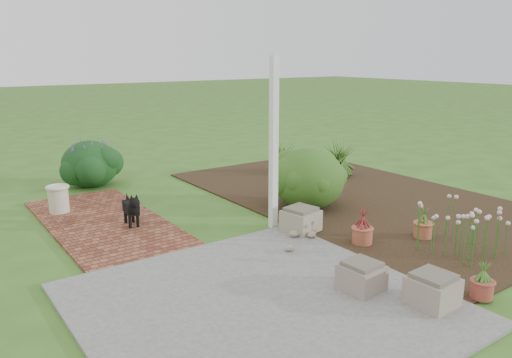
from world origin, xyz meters
TOP-DOWN VIEW (x-y plane):
  - ground at (0.00, 0.00)m, footprint 80.00×80.00m
  - concrete_patio at (-1.25, -1.75)m, footprint 3.50×3.50m
  - brick_path at (-1.70, 1.75)m, footprint 1.60×3.50m
  - garden_bed at (2.50, 0.50)m, footprint 4.00×7.00m
  - veranda_post at (0.30, 0.10)m, footprint 0.10×0.10m
  - stone_trough_near at (0.14, -2.78)m, footprint 0.45×0.45m
  - stone_trough_mid at (-0.19, -2.13)m, footprint 0.44×0.44m
  - stone_trough_far at (0.48, -0.32)m, footprint 0.53×0.53m
  - black_dog at (-1.43, 1.27)m, footprint 0.21×0.56m
  - cream_ceramic_urn at (-2.14, 2.60)m, footprint 0.33×0.33m
  - evergreen_shrub at (1.36, 0.54)m, footprint 1.45×1.45m
  - agapanthus_clump_back at (3.37, 1.84)m, footprint 1.21×1.21m
  - agapanthus_clump_front at (2.63, 2.81)m, footprint 0.98×0.98m
  - pink_flower_patch at (1.65, -2.13)m, footprint 1.05×1.05m
  - terracotta_pot_bronze at (0.86, -1.16)m, footprint 0.29×0.29m
  - terracotta_pot_small_left at (1.72, -1.49)m, footprint 0.29×0.29m
  - terracotta_pot_small_right at (0.71, -2.98)m, footprint 0.28×0.28m
  - purple_flowering_bush at (-1.14, 4.13)m, footprint 1.41×1.41m

SIDE VIEW (x-z plane):
  - ground at x=0.00m, z-range 0.00..0.00m
  - garden_bed at x=2.50m, z-range 0.00..0.03m
  - concrete_patio at x=-1.25m, z-range 0.00..0.04m
  - brick_path at x=-1.70m, z-range 0.00..0.04m
  - terracotta_pot_small_right at x=0.71m, z-range 0.03..0.23m
  - terracotta_pot_small_left at x=1.72m, z-range 0.03..0.24m
  - terracotta_pot_bronze at x=0.86m, z-range 0.03..0.25m
  - stone_trough_mid at x=-0.19m, z-range 0.04..0.31m
  - stone_trough_near at x=0.14m, z-range 0.04..0.33m
  - stone_trough_far at x=0.48m, z-range 0.04..0.34m
  - cream_ceramic_urn at x=-2.14m, z-range 0.04..0.46m
  - black_dog at x=-1.43m, z-range 0.09..0.57m
  - pink_flower_patch at x=1.65m, z-range 0.03..0.69m
  - agapanthus_clump_front at x=2.63m, z-range 0.03..0.80m
  - agapanthus_clump_back at x=3.37m, z-range 0.03..0.88m
  - purple_flowering_bush at x=-1.14m, z-range 0.00..0.92m
  - evergreen_shrub at x=1.36m, z-range 0.03..1.05m
  - veranda_post at x=0.30m, z-range 0.00..2.50m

